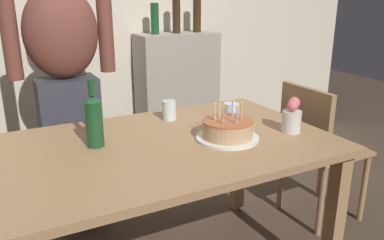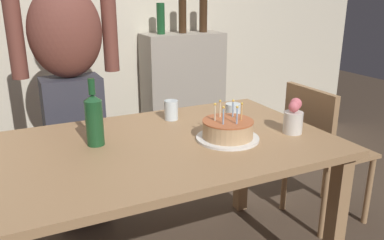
% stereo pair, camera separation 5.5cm
% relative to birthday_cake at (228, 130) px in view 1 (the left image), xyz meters
% --- Properties ---
extents(back_wall, '(5.20, 0.10, 2.60)m').
position_rel_birthday_cake_xyz_m(back_wall, '(-0.26, 1.65, 0.52)').
color(back_wall, beige).
rests_on(back_wall, ground_plane).
extents(dining_table, '(1.50, 0.96, 0.74)m').
position_rel_birthday_cake_xyz_m(dining_table, '(-0.26, 0.10, -0.14)').
color(dining_table, '#A37A51').
rests_on(dining_table, ground_plane).
extents(birthday_cake, '(0.29, 0.29, 0.18)m').
position_rel_birthday_cake_xyz_m(birthday_cake, '(0.00, 0.00, 0.00)').
color(birthday_cake, white).
rests_on(birthday_cake, dining_table).
extents(water_glass_near, '(0.06, 0.06, 0.09)m').
position_rel_birthday_cake_xyz_m(water_glass_near, '(-0.51, 0.48, 0.00)').
color(water_glass_near, silver).
rests_on(water_glass_near, dining_table).
extents(water_glass_far, '(0.07, 0.07, 0.11)m').
position_rel_birthday_cake_xyz_m(water_glass_far, '(-0.12, 0.39, 0.01)').
color(water_glass_far, silver).
rests_on(water_glass_far, dining_table).
extents(water_glass_side, '(0.08, 0.08, 0.10)m').
position_rel_birthday_cake_xyz_m(water_glass_side, '(0.15, 0.21, 0.01)').
color(water_glass_side, silver).
rests_on(water_glass_side, dining_table).
extents(wine_bottle, '(0.08, 0.08, 0.30)m').
position_rel_birthday_cake_xyz_m(wine_bottle, '(-0.57, 0.20, 0.08)').
color(wine_bottle, '#194723').
rests_on(wine_bottle, dining_table).
extents(flower_vase, '(0.09, 0.09, 0.17)m').
position_rel_birthday_cake_xyz_m(flower_vase, '(0.33, -0.06, 0.03)').
color(flower_vase, silver).
rests_on(flower_vase, dining_table).
extents(person_man_bearded, '(0.61, 0.27, 1.66)m').
position_rel_birthday_cake_xyz_m(person_man_bearded, '(-0.56, 0.86, 0.09)').
color(person_man_bearded, '#33333D').
rests_on(person_man_bearded, ground_plane).
extents(dining_chair, '(0.42, 0.42, 0.87)m').
position_rel_birthday_cake_xyz_m(dining_chair, '(0.76, 0.19, -0.27)').
color(dining_chair, '#A37A51').
rests_on(dining_chair, ground_plane).
extents(shelf_cabinet, '(0.65, 0.30, 1.35)m').
position_rel_birthday_cake_xyz_m(shelf_cabinet, '(0.42, 1.43, -0.23)').
color(shelf_cabinet, '#9E9384').
rests_on(shelf_cabinet, ground_plane).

